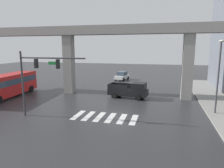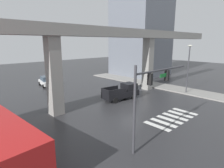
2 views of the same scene
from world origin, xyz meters
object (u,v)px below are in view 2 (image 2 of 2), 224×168
Objects in this scene: pickup_truck at (122,92)px; sedan_white at (46,81)px; street_lamp_near_corner at (189,63)px; traffic_signal_mast at (151,89)px.

pickup_truck is 15.33m from sedan_white.
pickup_truck is 10.90m from street_lamp_near_corner.
sedan_white is at bearing 83.02° from traffic_signal_mast.
street_lamp_near_corner is (13.34, -19.32, 3.70)m from sedan_white.
pickup_truck is 1.17× the size of sedan_white.
sedan_white is 24.69m from traffic_signal_mast.
street_lamp_near_corner is at bearing -55.38° from sedan_white.
traffic_signal_mast is 17.04m from street_lamp_near_corner.
traffic_signal_mast is (-2.97, -24.25, 3.54)m from sedan_white.
street_lamp_near_corner is at bearing 16.81° from traffic_signal_mast.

